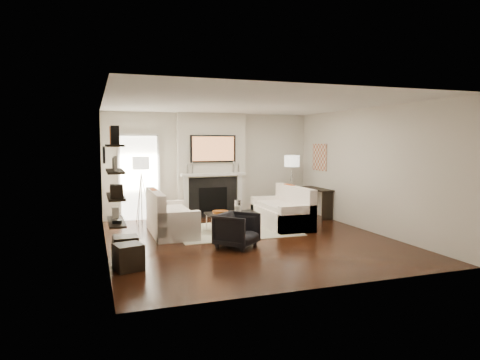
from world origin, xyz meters
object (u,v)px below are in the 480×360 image
object	(u,v)px
lamp_left_shade	(141,163)
lamp_right_shade	(292,161)
ottoman_near	(126,248)
loveseat_right_base	(282,217)
coffee_table	(231,213)
armchair	(237,228)
loveseat_left_base	(172,224)

from	to	relation	value
lamp_left_shade	lamp_right_shade	distance (m)	3.91
lamp_right_shade	ottoman_near	bearing A→B (deg)	-146.07
loveseat_right_base	coffee_table	world-z (taller)	same
armchair	coffee_table	bearing A→B (deg)	33.09
coffee_table	armchair	size ratio (longest dim) A/B	1.58
lamp_left_shade	armchair	bearing A→B (deg)	-64.83
lamp_right_shade	lamp_left_shade	bearing A→B (deg)	176.94
loveseat_left_base	coffee_table	size ratio (longest dim) A/B	1.64
loveseat_left_base	coffee_table	world-z (taller)	same
loveseat_right_base	lamp_right_shade	distance (m)	2.00
lamp_left_shade	ottoman_near	distance (m)	3.54
loveseat_right_base	ottoman_near	size ratio (longest dim) A/B	4.50
ottoman_near	lamp_right_shade	bearing A→B (deg)	33.93
armchair	loveseat_left_base	bearing A→B (deg)	78.06
lamp_left_shade	ottoman_near	bearing A→B (deg)	-100.80
loveseat_right_base	coffee_table	distance (m)	1.31
ottoman_near	lamp_left_shade	bearing A→B (deg)	79.20
coffee_table	loveseat_right_base	bearing A→B (deg)	7.72
lamp_right_shade	loveseat_right_base	bearing A→B (deg)	-124.36
loveseat_left_base	ottoman_near	size ratio (longest dim) A/B	4.50
loveseat_left_base	lamp_left_shade	size ratio (longest dim) A/B	4.50
coffee_table	armchair	xyz separation A→B (m)	(-0.32, -1.33, -0.05)
loveseat_left_base	ottoman_near	bearing A→B (deg)	-121.14
loveseat_right_base	ottoman_near	world-z (taller)	loveseat_right_base
ottoman_near	loveseat_left_base	bearing A→B (deg)	58.86
loveseat_right_base	lamp_left_shade	size ratio (longest dim) A/B	4.50
loveseat_left_base	loveseat_right_base	size ratio (longest dim) A/B	1.00
loveseat_left_base	lamp_right_shade	size ratio (longest dim) A/B	4.50
loveseat_left_base	lamp_right_shade	xyz separation A→B (m)	(3.44, 1.25, 1.24)
coffee_table	ottoman_near	distance (m)	2.84
loveseat_right_base	coffee_table	bearing A→B (deg)	-172.28
loveseat_right_base	armchair	size ratio (longest dim) A/B	2.58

